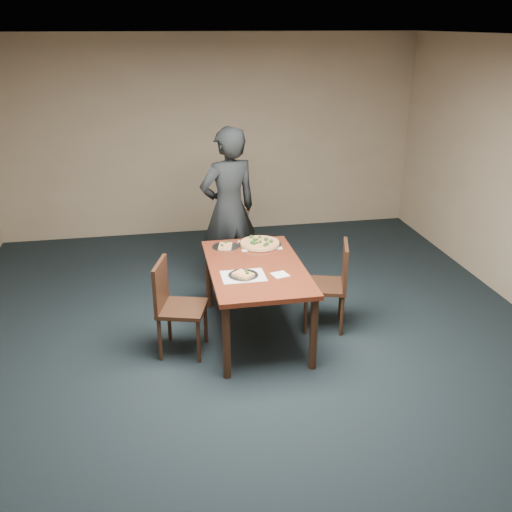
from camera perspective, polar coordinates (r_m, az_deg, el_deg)
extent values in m
plane|color=black|center=(5.11, 0.94, -12.35)|extent=(8.00, 8.00, 0.00)
plane|color=tan|center=(8.30, -4.66, 11.79)|extent=(6.00, 0.00, 6.00)
plane|color=white|center=(4.21, 1.19, 20.84)|extent=(8.00, 8.00, 0.00)
cube|color=#521C10|center=(5.47, 0.00, -1.19)|extent=(0.90, 1.50, 0.04)
cylinder|color=black|center=(4.98, -2.97, -8.62)|extent=(0.07, 0.07, 0.70)
cylinder|color=black|center=(6.19, -4.74, -2.13)|extent=(0.07, 0.07, 0.70)
cylinder|color=black|center=(5.12, 5.78, -7.75)|extent=(0.07, 0.07, 0.70)
cylinder|color=black|center=(6.31, 2.32, -1.59)|extent=(0.07, 0.07, 0.70)
cube|color=black|center=(6.52, -1.59, 0.17)|extent=(0.55, 0.55, 0.04)
cylinder|color=black|center=(6.39, -2.05, -2.63)|extent=(0.04, 0.04, 0.43)
cylinder|color=black|center=(6.67, -3.70, -1.55)|extent=(0.04, 0.04, 0.43)
cylinder|color=black|center=(6.57, 0.61, -1.89)|extent=(0.04, 0.04, 0.43)
cylinder|color=black|center=(6.84, -1.11, -0.86)|extent=(0.04, 0.04, 0.43)
cube|color=black|center=(6.58, -2.50, 2.62)|extent=(0.40, 0.20, 0.44)
cube|color=black|center=(5.35, -7.40, -5.25)|extent=(0.52, 0.52, 0.04)
cylinder|color=black|center=(5.27, -5.77, -8.52)|extent=(0.04, 0.04, 0.43)
cylinder|color=black|center=(5.35, -9.59, -8.25)|extent=(0.04, 0.04, 0.43)
cylinder|color=black|center=(5.58, -5.06, -6.64)|extent=(0.04, 0.04, 0.43)
cylinder|color=black|center=(5.65, -8.68, -6.42)|extent=(0.04, 0.04, 0.43)
cube|color=black|center=(5.29, -9.54, -2.82)|extent=(0.15, 0.41, 0.44)
cube|color=black|center=(5.78, 6.87, -2.99)|extent=(0.52, 0.52, 0.04)
cylinder|color=black|center=(6.05, 5.05, -4.21)|extent=(0.04, 0.04, 0.43)
cylinder|color=black|center=(6.06, 8.46, -4.34)|extent=(0.04, 0.04, 0.43)
cylinder|color=black|center=(5.73, 4.96, -5.82)|extent=(0.04, 0.04, 0.43)
cylinder|color=black|center=(5.74, 8.58, -5.95)|extent=(0.04, 0.04, 0.43)
cube|color=black|center=(5.69, 8.89, -0.88)|extent=(0.15, 0.41, 0.44)
imported|color=black|center=(6.48, -2.75, 4.63)|extent=(0.79, 0.64, 1.88)
cube|color=white|center=(5.96, 0.38, 1.12)|extent=(0.42, 0.32, 0.00)
cube|color=white|center=(5.24, -1.28, -2.00)|extent=(0.40, 0.30, 0.00)
cylinder|color=silver|center=(5.96, 0.38, 1.18)|extent=(0.45, 0.45, 0.01)
cylinder|color=tan|center=(5.95, 0.38, 1.33)|extent=(0.40, 0.40, 0.02)
cylinder|color=#FDD784|center=(5.95, 0.38, 1.45)|extent=(0.36, 0.36, 0.01)
sphere|color=#183C12|center=(5.82, 0.89, 1.10)|extent=(0.04, 0.04, 0.04)
sphere|color=#183C12|center=(5.97, 1.06, 1.69)|extent=(0.04, 0.04, 0.04)
sphere|color=#183C12|center=(5.88, 0.12, 1.32)|extent=(0.03, 0.03, 0.03)
sphere|color=#183C12|center=(5.86, -0.17, 1.25)|extent=(0.03, 0.03, 0.03)
sphere|color=#183C12|center=(5.88, -0.41, 1.35)|extent=(0.04, 0.04, 0.04)
sphere|color=#183C12|center=(6.04, 0.39, 1.90)|extent=(0.03, 0.03, 0.03)
sphere|color=#183C12|center=(5.90, -0.23, 1.43)|extent=(0.04, 0.04, 0.04)
sphere|color=#183C12|center=(5.85, 1.09, 1.23)|extent=(0.04, 0.04, 0.04)
sphere|color=#183C12|center=(5.92, 1.52, 1.49)|extent=(0.04, 0.04, 0.04)
sphere|color=#183C12|center=(5.97, 0.11, 1.67)|extent=(0.03, 0.03, 0.03)
sphere|color=#183C12|center=(5.90, 0.43, 1.43)|extent=(0.03, 0.03, 0.03)
sphere|color=#183C12|center=(6.04, -0.48, 1.94)|extent=(0.04, 0.04, 0.04)
sphere|color=#183C12|center=(5.97, 1.01, 1.68)|extent=(0.04, 0.04, 0.04)
sphere|color=#183C12|center=(5.95, -0.14, 1.63)|extent=(0.04, 0.04, 0.04)
cylinder|color=silver|center=(5.24, -1.28, -1.94)|extent=(0.28, 0.28, 0.01)
cube|color=tan|center=(5.23, -1.28, -1.81)|extent=(0.21, 0.21, 0.02)
cube|color=#FDD784|center=(5.23, -1.29, -1.70)|extent=(0.17, 0.17, 0.01)
sphere|color=#183C12|center=(5.25, -0.98, -1.46)|extent=(0.03, 0.03, 0.03)
sphere|color=#183C12|center=(5.20, -0.88, -1.70)|extent=(0.03, 0.03, 0.03)
cylinder|color=silver|center=(5.91, -3.08, 0.92)|extent=(0.28, 0.28, 0.01)
cube|color=tan|center=(5.90, -3.08, 1.03)|extent=(0.17, 0.20, 0.02)
cube|color=#FDD784|center=(5.90, -3.08, 1.13)|extent=(0.13, 0.16, 0.01)
sphere|color=#183C12|center=(5.94, -3.04, 1.40)|extent=(0.03, 0.03, 0.03)
sphere|color=#183C12|center=(5.85, -3.42, 1.08)|extent=(0.03, 0.03, 0.03)
cube|color=white|center=(5.26, 2.43, -1.88)|extent=(0.17, 0.17, 0.01)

